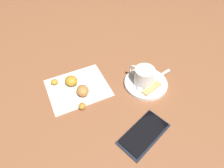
{
  "coord_description": "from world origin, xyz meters",
  "views": [
    {
      "loc": [
        -0.14,
        -0.39,
        0.46
      ],
      "look_at": [
        -0.0,
        0.0,
        0.01
      ],
      "focal_mm": 31.88,
      "sensor_mm": 36.0,
      "label": 1
    }
  ],
  "objects": [
    {
      "name": "saucer",
      "position": [
        0.1,
        -0.02,
        0.01
      ],
      "size": [
        0.13,
        0.13,
        0.01
      ],
      "primitive_type": "cylinder",
      "color": "white",
      "rests_on": "ground"
    },
    {
      "name": "croissant",
      "position": [
        -0.11,
        0.02,
        0.02
      ],
      "size": [
        0.11,
        0.14,
        0.03
      ],
      "color": "#B37C2B",
      "rests_on": "napkin"
    },
    {
      "name": "sugar_packet",
      "position": [
        0.1,
        -0.05,
        0.01
      ],
      "size": [
        0.07,
        0.05,
        0.01
      ],
      "primitive_type": "cube",
      "rotation": [
        0.0,
        0.0,
        6.69
      ],
      "color": "tan",
      "rests_on": "saucer"
    },
    {
      "name": "teaspoon",
      "position": [
        0.11,
        -0.03,
        0.01
      ],
      "size": [
        0.14,
        0.06,
        0.01
      ],
      "color": "silver",
      "rests_on": "saucer"
    },
    {
      "name": "ground_plane",
      "position": [
        0.0,
        0.0,
        0.0
      ],
      "size": [
        1.8,
        1.8,
        0.0
      ],
      "primitive_type": "plane",
      "color": "brown"
    },
    {
      "name": "napkin",
      "position": [
        -0.11,
        0.03,
        0.0
      ],
      "size": [
        0.2,
        0.17,
        0.0
      ],
      "primitive_type": "cube",
      "rotation": [
        0.0,
        0.0,
        0.12
      ],
      "color": "silver",
      "rests_on": "ground"
    },
    {
      "name": "cell_phone",
      "position": [
        0.02,
        -0.18,
        0.01
      ],
      "size": [
        0.16,
        0.13,
        0.01
      ],
      "color": "#1C232E",
      "rests_on": "ground"
    },
    {
      "name": "espresso_cup",
      "position": [
        0.09,
        -0.02,
        0.04
      ],
      "size": [
        0.06,
        0.08,
        0.05
      ],
      "color": "white",
      "rests_on": "saucer"
    }
  ]
}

